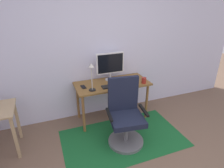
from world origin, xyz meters
TOP-DOWN VIEW (x-y plane):
  - wall_back at (0.00, 2.20)m, footprint 6.00×0.10m
  - area_rug at (0.09, 1.22)m, footprint 1.90×1.10m
  - desk at (0.14, 1.84)m, footprint 1.29×0.57m
  - monitor at (0.16, 1.99)m, footprint 0.50×0.18m
  - keyboard at (0.13, 1.71)m, footprint 0.43×0.13m
  - computer_mouse at (0.44, 1.75)m, footprint 0.06×0.10m
  - coffee_cup at (0.65, 1.64)m, footprint 0.08×0.08m
  - cell_phone at (-0.37, 1.85)m, footprint 0.08×0.14m
  - desk_lamp at (-0.26, 1.68)m, footprint 0.11×0.11m
  - office_chair at (0.10, 1.18)m, footprint 0.60×0.55m

SIDE VIEW (x-z plane):
  - area_rug at x=0.09m, z-range 0.00..0.01m
  - office_chair at x=0.10m, z-range -0.10..0.92m
  - desk at x=0.14m, z-range 0.27..0.98m
  - cell_phone at x=-0.37m, z-range 0.71..0.72m
  - keyboard at x=0.13m, z-range 0.71..0.73m
  - computer_mouse at x=0.44m, z-range 0.71..0.74m
  - coffee_cup at x=0.65m, z-range 0.71..0.81m
  - monitor at x=0.16m, z-range 0.75..1.25m
  - desk_lamp at x=-0.26m, z-range 0.78..1.24m
  - wall_back at x=0.00m, z-range 0.00..2.60m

